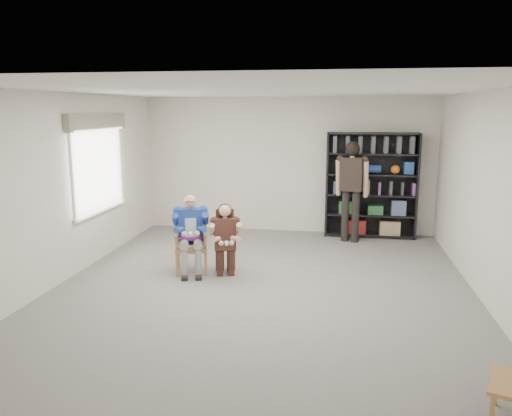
% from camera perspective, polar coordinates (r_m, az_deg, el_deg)
% --- Properties ---
extents(room_shell, '(6.00, 7.00, 2.80)m').
position_cam_1_polar(room_shell, '(7.02, 0.82, 1.81)').
color(room_shell, silver).
rests_on(room_shell, ground).
extents(floor, '(6.00, 7.00, 0.01)m').
position_cam_1_polar(floor, '(7.38, 0.79, -8.98)').
color(floor, slate).
rests_on(floor, ground).
extents(window_left, '(0.16, 2.00, 1.75)m').
position_cam_1_polar(window_left, '(8.85, -17.48, 4.75)').
color(window_left, silver).
rests_on(window_left, room_shell).
extents(armchair, '(0.68, 0.67, 0.96)m').
position_cam_1_polar(armchair, '(7.95, -7.42, -3.95)').
color(armchair, '#AD883B').
rests_on(armchair, floor).
extents(seated_man, '(0.72, 0.87, 1.25)m').
position_cam_1_polar(seated_man, '(7.91, -7.44, -2.94)').
color(seated_man, navy).
rests_on(seated_man, floor).
extents(kneeling_woman, '(0.67, 0.87, 1.14)m').
position_cam_1_polar(kneeling_woman, '(7.67, -3.53, -3.73)').
color(kneeling_woman, '#3A1F1B').
rests_on(kneeling_woman, floor).
extents(bookshelf, '(1.80, 0.38, 2.10)m').
position_cam_1_polar(bookshelf, '(10.26, 13.02, 2.54)').
color(bookshelf, black).
rests_on(bookshelf, floor).
extents(standing_man, '(0.66, 0.47, 1.93)m').
position_cam_1_polar(standing_man, '(9.78, 10.82, 1.72)').
color(standing_man, black).
rests_on(standing_man, floor).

